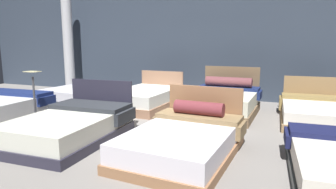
{
  "coord_description": "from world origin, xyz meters",
  "views": [
    {
      "loc": [
        2.37,
        -5.12,
        1.63
      ],
      "look_at": [
        0.09,
        0.45,
        0.6
      ],
      "focal_mm": 30.53,
      "sensor_mm": 36.0,
      "label": 1
    }
  ],
  "objects_px": {
    "bed_1": "(71,126)",
    "bed_2": "(184,139)",
    "bed_4": "(82,94)",
    "bed_6": "(223,102)",
    "bed_5": "(145,98)",
    "bed_7": "(322,113)",
    "support_pillar": "(68,42)",
    "price_sign": "(35,107)"
  },
  "relations": [
    {
      "from": "bed_5",
      "to": "bed_4",
      "type": "bearing_deg",
      "value": 179.82
    },
    {
      "from": "bed_6",
      "to": "bed_1",
      "type": "bearing_deg",
      "value": -123.59
    },
    {
      "from": "bed_2",
      "to": "bed_4",
      "type": "relative_size",
      "value": 1.03
    },
    {
      "from": "bed_4",
      "to": "price_sign",
      "type": "bearing_deg",
      "value": -65.15
    },
    {
      "from": "bed_5",
      "to": "price_sign",
      "type": "height_order",
      "value": "price_sign"
    },
    {
      "from": "bed_2",
      "to": "bed_4",
      "type": "xyz_separation_m",
      "value": [
        -4.21,
        2.84,
        -0.01
      ]
    },
    {
      "from": "price_sign",
      "to": "support_pillar",
      "type": "bearing_deg",
      "value": 123.03
    },
    {
      "from": "bed_2",
      "to": "bed_4",
      "type": "height_order",
      "value": "bed_2"
    },
    {
      "from": "bed_2",
      "to": "bed_6",
      "type": "bearing_deg",
      "value": 92.87
    },
    {
      "from": "bed_2",
      "to": "support_pillar",
      "type": "bearing_deg",
      "value": 147.25
    },
    {
      "from": "bed_6",
      "to": "price_sign",
      "type": "distance_m",
      "value": 4.14
    },
    {
      "from": "bed_2",
      "to": "support_pillar",
      "type": "distance_m",
      "value": 7.25
    },
    {
      "from": "bed_2",
      "to": "price_sign",
      "type": "relative_size",
      "value": 1.9
    },
    {
      "from": "bed_6",
      "to": "bed_7",
      "type": "relative_size",
      "value": 0.92
    },
    {
      "from": "bed_7",
      "to": "bed_6",
      "type": "bearing_deg",
      "value": -179.99
    },
    {
      "from": "bed_2",
      "to": "price_sign",
      "type": "xyz_separation_m",
      "value": [
        -3.16,
        0.17,
        0.21
      ]
    },
    {
      "from": "bed_5",
      "to": "bed_7",
      "type": "xyz_separation_m",
      "value": [
        4.19,
        0.12,
        -0.04
      ]
    },
    {
      "from": "price_sign",
      "to": "support_pillar",
      "type": "height_order",
      "value": "support_pillar"
    },
    {
      "from": "support_pillar",
      "to": "bed_6",
      "type": "bearing_deg",
      "value": -12.95
    },
    {
      "from": "bed_6",
      "to": "bed_7",
      "type": "bearing_deg",
      "value": 3.52
    },
    {
      "from": "bed_4",
      "to": "bed_7",
      "type": "relative_size",
      "value": 0.97
    },
    {
      "from": "bed_2",
      "to": "bed_4",
      "type": "distance_m",
      "value": 5.08
    },
    {
      "from": "bed_2",
      "to": "support_pillar",
      "type": "xyz_separation_m",
      "value": [
        -5.75,
        4.15,
        1.52
      ]
    },
    {
      "from": "bed_1",
      "to": "bed_2",
      "type": "bearing_deg",
      "value": -0.35
    },
    {
      "from": "bed_2",
      "to": "price_sign",
      "type": "distance_m",
      "value": 3.17
    },
    {
      "from": "bed_6",
      "to": "price_sign",
      "type": "height_order",
      "value": "price_sign"
    },
    {
      "from": "bed_5",
      "to": "bed_7",
      "type": "height_order",
      "value": "bed_5"
    },
    {
      "from": "bed_7",
      "to": "price_sign",
      "type": "xyz_separation_m",
      "value": [
        -5.3,
        -2.72,
        0.24
      ]
    },
    {
      "from": "bed_1",
      "to": "bed_6",
      "type": "bearing_deg",
      "value": 51.7
    },
    {
      "from": "bed_2",
      "to": "bed_6",
      "type": "xyz_separation_m",
      "value": [
        0.01,
        2.82,
        0.06
      ]
    },
    {
      "from": "bed_4",
      "to": "price_sign",
      "type": "xyz_separation_m",
      "value": [
        1.05,
        -2.67,
        0.23
      ]
    },
    {
      "from": "bed_6",
      "to": "support_pillar",
      "type": "height_order",
      "value": "support_pillar"
    },
    {
      "from": "bed_4",
      "to": "bed_2",
      "type": "bearing_deg",
      "value": -30.57
    },
    {
      "from": "bed_1",
      "to": "bed_7",
      "type": "height_order",
      "value": "bed_1"
    },
    {
      "from": "bed_5",
      "to": "bed_7",
      "type": "bearing_deg",
      "value": 3.69
    },
    {
      "from": "bed_1",
      "to": "support_pillar",
      "type": "height_order",
      "value": "support_pillar"
    },
    {
      "from": "bed_4",
      "to": "bed_5",
      "type": "height_order",
      "value": "bed_5"
    },
    {
      "from": "bed_1",
      "to": "bed_4",
      "type": "distance_m",
      "value": 3.63
    },
    {
      "from": "bed_1",
      "to": "bed_2",
      "type": "distance_m",
      "value": 2.07
    },
    {
      "from": "price_sign",
      "to": "bed_4",
      "type": "bearing_deg",
      "value": 111.43
    },
    {
      "from": "bed_5",
      "to": "support_pillar",
      "type": "xyz_separation_m",
      "value": [
        -3.7,
        1.39,
        1.5
      ]
    },
    {
      "from": "bed_4",
      "to": "bed_5",
      "type": "distance_m",
      "value": 2.16
    }
  ]
}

